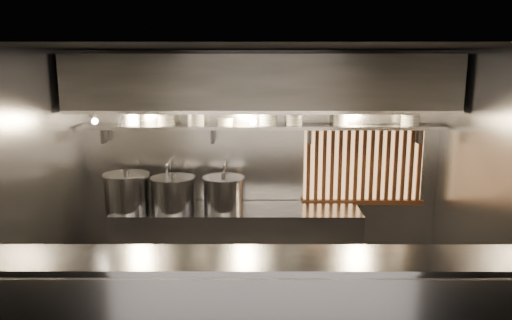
{
  "coord_description": "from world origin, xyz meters",
  "views": [
    {
      "loc": [
        -0.05,
        -4.73,
        2.69
      ],
      "look_at": [
        -0.06,
        0.55,
        1.62
      ],
      "focal_mm": 35.0,
      "sensor_mm": 36.0,
      "label": 1
    }
  ],
  "objects_px": {
    "heat_lamp": "(93,116)",
    "stock_pot_left": "(173,193)",
    "stock_pot_mid": "(127,191)",
    "pendant_bulb": "(253,121)",
    "stock_pot_right": "(224,193)"
  },
  "relations": [
    {
      "from": "pendant_bulb",
      "to": "stock_pot_right",
      "type": "height_order",
      "value": "pendant_bulb"
    },
    {
      "from": "stock_pot_left",
      "to": "stock_pot_mid",
      "type": "distance_m",
      "value": 0.56
    },
    {
      "from": "heat_lamp",
      "to": "stock_pot_left",
      "type": "height_order",
      "value": "heat_lamp"
    },
    {
      "from": "stock_pot_mid",
      "to": "pendant_bulb",
      "type": "bearing_deg",
      "value": 3.97
    },
    {
      "from": "heat_lamp",
      "to": "stock_pot_right",
      "type": "xyz_separation_m",
      "value": [
        1.45,
        0.24,
        -0.96
      ]
    },
    {
      "from": "stock_pot_mid",
      "to": "heat_lamp",
      "type": "bearing_deg",
      "value": -138.59
    },
    {
      "from": "pendant_bulb",
      "to": "stock_pot_right",
      "type": "relative_size",
      "value": 0.32
    },
    {
      "from": "heat_lamp",
      "to": "stock_pot_right",
      "type": "relative_size",
      "value": 0.6
    },
    {
      "from": "heat_lamp",
      "to": "pendant_bulb",
      "type": "height_order",
      "value": "heat_lamp"
    },
    {
      "from": "pendant_bulb",
      "to": "stock_pot_right",
      "type": "xyz_separation_m",
      "value": [
        -0.35,
        -0.11,
        -0.86
      ]
    },
    {
      "from": "stock_pot_left",
      "to": "stock_pot_right",
      "type": "bearing_deg",
      "value": 0.65
    },
    {
      "from": "stock_pot_left",
      "to": "stock_pot_mid",
      "type": "relative_size",
      "value": 0.96
    },
    {
      "from": "stock_pot_left",
      "to": "pendant_bulb",
      "type": "bearing_deg",
      "value": 6.69
    },
    {
      "from": "stock_pot_left",
      "to": "heat_lamp",
      "type": "bearing_deg",
      "value": -164.19
    },
    {
      "from": "stock_pot_mid",
      "to": "stock_pot_right",
      "type": "distance_m",
      "value": 1.17
    }
  ]
}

